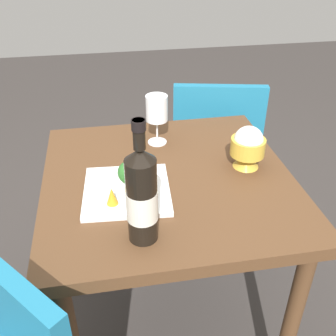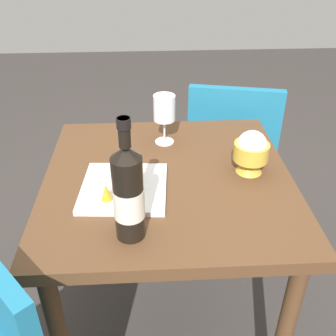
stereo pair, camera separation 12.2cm
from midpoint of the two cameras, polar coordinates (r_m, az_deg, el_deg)
ground_plane at (r=1.78m, az=-2.12°, el=-22.04°), size 8.00×8.00×0.00m
dining_table at (r=1.30m, az=-2.70°, el=-5.19°), size 0.78×0.78×0.76m
chair_near_window at (r=1.89m, az=5.03°, el=3.50°), size 0.48×0.48×0.85m
wine_bottle at (r=0.94m, az=-7.55°, el=-4.16°), size 0.08×0.08×0.33m
wine_glass at (r=1.37m, az=-4.13°, el=8.38°), size 0.08×0.08×0.18m
rice_bowl at (r=1.26m, az=8.80°, el=3.04°), size 0.11×0.11×0.14m
serving_plate at (r=1.17m, az=-8.96°, el=-3.37°), size 0.27×0.27×0.02m
broccoli_floret at (r=1.14m, az=-8.67°, el=-0.82°), size 0.07×0.07×0.09m
carrot_garnish_left at (r=1.21m, az=-7.34°, el=-0.03°), size 0.03×0.03×0.06m
carrot_garnish_right at (r=1.10m, az=-11.30°, el=-4.13°), size 0.03×0.03×0.05m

